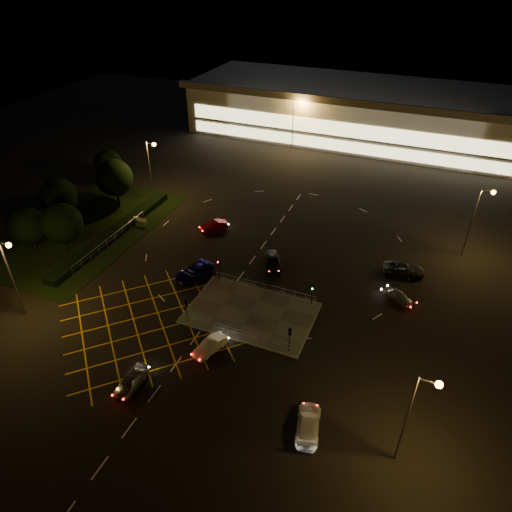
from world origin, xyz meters
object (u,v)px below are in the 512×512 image
at_px(car_circ_red, 214,226).
at_px(signal_nw, 219,266).
at_px(car_near_silver, 131,380).
at_px(car_far_dkgrey, 272,262).
at_px(car_east_grey, 404,269).
at_px(signal_sw, 186,305).
at_px(signal_se, 290,335).
at_px(car_queue_white, 210,346).
at_px(signal_ne, 312,289).
at_px(car_approach_white, 308,424).
at_px(car_right_silver, 399,296).
at_px(car_left_blue, 194,271).

bearing_deg(car_circ_red, signal_nw, -20.64).
xyz_separation_m(signal_nw, car_near_silver, (-0.52, -17.96, -1.66)).
relative_size(car_far_dkgrey, car_east_grey, 0.96).
xyz_separation_m(signal_sw, signal_se, (12.00, 0.00, 0.00)).
bearing_deg(car_east_grey, car_queue_white, 130.58).
height_order(car_queue_white, car_east_grey, car_east_grey).
distance_m(signal_ne, car_near_silver, 21.96).
relative_size(signal_ne, car_far_dkgrey, 0.63).
xyz_separation_m(car_circ_red, car_east_grey, (27.57, -0.60, 0.05)).
height_order(car_circ_red, car_east_grey, car_east_grey).
relative_size(signal_ne, car_east_grey, 0.60).
bearing_deg(signal_nw, signal_sw, -90.00).
distance_m(car_queue_white, car_approach_white, 13.21).
height_order(car_queue_white, car_right_silver, car_queue_white).
relative_size(signal_se, signal_ne, 1.00).
distance_m(car_queue_white, car_circ_red, 24.60).
relative_size(car_near_silver, car_east_grey, 0.80).
bearing_deg(car_circ_red, car_approach_white, -10.35).
height_order(car_near_silver, car_far_dkgrey, car_far_dkgrey).
distance_m(signal_ne, car_circ_red, 21.55).
bearing_deg(car_far_dkgrey, signal_se, -88.78).
distance_m(signal_nw, car_right_silver, 21.94).
xyz_separation_m(car_left_blue, car_circ_red, (-2.87, 11.27, -0.06)).
bearing_deg(car_near_silver, signal_se, 38.17).
height_order(signal_ne, car_queue_white, signal_ne).
xyz_separation_m(signal_se, car_approach_white, (4.54, -8.13, -1.64)).
bearing_deg(car_queue_white, car_near_silver, -106.38).
bearing_deg(car_east_grey, car_approach_white, 158.69).
height_order(signal_se, car_left_blue, signal_se).
height_order(signal_sw, car_right_silver, signal_sw).
distance_m(car_queue_white, car_right_silver, 23.20).
relative_size(car_circ_red, car_east_grey, 0.79).
bearing_deg(car_right_silver, car_queue_white, 162.04).
relative_size(car_queue_white, car_far_dkgrey, 0.81).
height_order(signal_nw, car_far_dkgrey, signal_nw).
bearing_deg(car_queue_white, car_approach_white, -4.19).
height_order(signal_sw, car_queue_white, signal_sw).
distance_m(car_right_silver, car_circ_red, 28.40).
bearing_deg(car_approach_white, signal_ne, -85.95).
bearing_deg(car_approach_white, car_far_dkgrey, -73.74).
xyz_separation_m(car_near_silver, car_circ_red, (-5.85, 29.10, -0.03)).
relative_size(car_far_dkgrey, car_right_silver, 1.40).
relative_size(car_near_silver, car_right_silver, 1.15).
relative_size(signal_ne, car_circ_red, 0.77).
xyz_separation_m(car_far_dkgrey, car_approach_white, (11.56, -21.78, -0.01)).
height_order(signal_nw, car_queue_white, signal_nw).
distance_m(signal_nw, car_circ_red, 12.94).
bearing_deg(car_approach_white, car_circ_red, -61.64).
height_order(signal_sw, car_approach_white, signal_sw).
xyz_separation_m(car_left_blue, car_east_grey, (24.70, 10.67, -0.01)).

